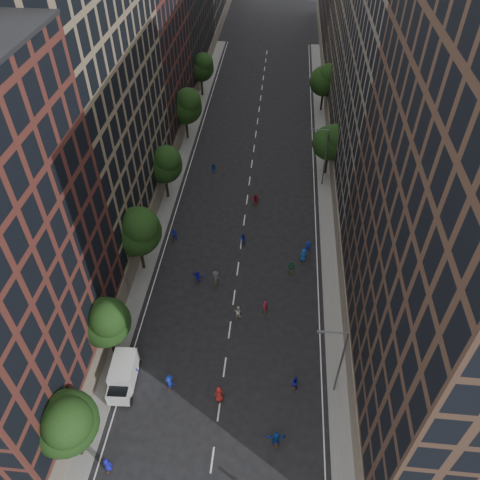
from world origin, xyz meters
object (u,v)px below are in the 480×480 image
at_px(cargo_van, 123,376).
at_px(skater_0, 107,465).
at_px(streetlamp_near, 339,359).
at_px(skater_2, 295,382).
at_px(streetlamp_far, 324,155).

xyz_separation_m(cargo_van, skater_0, (0.81, -7.89, -0.52)).
relative_size(streetlamp_near, skater_2, 5.71).
relative_size(streetlamp_far, skater_0, 5.41).
height_order(streetlamp_far, skater_0, streetlamp_far).
bearing_deg(streetlamp_far, cargo_van, -119.96).
height_order(streetlamp_near, cargo_van, streetlamp_near).
xyz_separation_m(streetlamp_far, skater_2, (-3.50, -33.00, -4.37)).
bearing_deg(streetlamp_near, skater_2, -179.93).
bearing_deg(skater_0, streetlamp_near, -154.24).
bearing_deg(streetlamp_far, skater_0, -114.18).
distance_m(streetlamp_near, streetlamp_far, 33.00).
distance_m(streetlamp_far, cargo_van, 39.58).
bearing_deg(streetlamp_far, streetlamp_near, -90.00).
bearing_deg(cargo_van, streetlamp_near, 0.38).
relative_size(skater_0, skater_2, 1.06).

